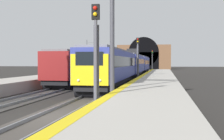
{
  "coord_description": "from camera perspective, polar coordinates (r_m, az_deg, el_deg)",
  "views": [
    {
      "loc": [
        -13.4,
        -5.15,
        2.65
      ],
      "look_at": [
        14.65,
        -0.21,
        1.88
      ],
      "focal_mm": 48.0,
      "sensor_mm": 36.0,
      "label": 1
    }
  ],
  "objects": [
    {
      "name": "railway_signal_mid",
      "position": [
        37.88,
        4.93,
        2.54
      ],
      "size": [
        0.39,
        0.38,
        5.71
      ],
      "rotation": [
        0.0,
        0.0,
        3.14
      ],
      "color": "#4C4C54",
      "rests_on": "ground_plane"
    },
    {
      "name": "tunnel_portal",
      "position": [
        109.18,
        6.08,
        2.48
      ],
      "size": [
        2.85,
        19.33,
        11.61
      ],
      "color": "brown",
      "rests_on": "ground_plane"
    },
    {
      "name": "overhead_signal_gantry",
      "position": [
        19.68,
        -12.67,
        10.86
      ],
      "size": [
        0.7,
        8.9,
        7.79
      ],
      "color": "#3F3F47",
      "rests_on": "ground_plane"
    },
    {
      "name": "track_main_line",
      "position": [
        14.59,
        -11.0,
        -8.78
      ],
      "size": [
        160.0,
        2.81,
        0.21
      ],
      "color": "#423D38",
      "rests_on": "ground_plane"
    },
    {
      "name": "platform_right_edge_strip",
      "position": [
        13.77,
        -1.4,
        -5.4
      ],
      "size": [
        112.0,
        0.5,
        0.01
      ],
      "primitive_type": "cube",
      "color": "yellow",
      "rests_on": "platform_right"
    },
    {
      "name": "train_adjacent_platform",
      "position": [
        47.25,
        -1.94,
        1.01
      ],
      "size": [
        41.72,
        2.96,
        4.71
      ],
      "rotation": [
        0.0,
        0.0,
        -0.0
      ],
      "color": "maroon",
      "rests_on": "ground_plane"
    },
    {
      "name": "ground_plane",
      "position": [
        14.59,
        -11.0,
        -8.94
      ],
      "size": [
        320.0,
        320.0,
        0.0
      ],
      "primitive_type": "plane",
      "color": "#282623"
    },
    {
      "name": "railway_signal_far",
      "position": [
        83.25,
        7.69,
        2.16
      ],
      "size": [
        0.39,
        0.38,
        5.96
      ],
      "rotation": [
        0.0,
        0.0,
        3.14
      ],
      "color": "#38383D",
      "rests_on": "ground_plane"
    },
    {
      "name": "railway_signal_near",
      "position": [
        14.78,
        -3.1,
        3.65
      ],
      "size": [
        0.39,
        0.38,
        5.47
      ],
      "rotation": [
        0.0,
        0.0,
        3.14
      ],
      "color": "#4C4C54",
      "rests_on": "ground_plane"
    },
    {
      "name": "train_main_approaching",
      "position": [
        48.07,
        3.84,
        1.03
      ],
      "size": [
        56.07,
        2.89,
        4.77
      ],
      "rotation": [
        0.0,
        0.0,
        3.14
      ],
      "color": "navy",
      "rests_on": "ground_plane"
    },
    {
      "name": "catenary_mast_near",
      "position": [
        64.58,
        -4.8,
        2.58
      ],
      "size": [
        0.22,
        2.37,
        7.41
      ],
      "color": "#595B60",
      "rests_on": "ground_plane"
    },
    {
      "name": "platform_right",
      "position": [
        13.6,
        6.24,
        -7.6
      ],
      "size": [
        112.0,
        4.15,
        0.98
      ],
      "primitive_type": "cube",
      "color": "#ADA89E",
      "rests_on": "ground_plane"
    }
  ]
}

